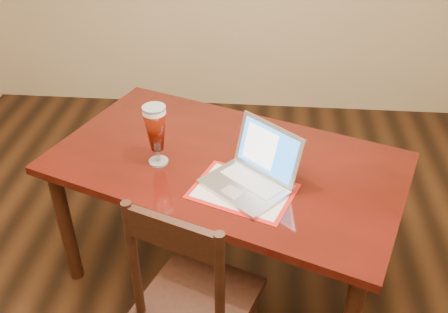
{
  "coord_description": "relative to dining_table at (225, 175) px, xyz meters",
  "views": [
    {
      "loc": [
        0.22,
        -1.55,
        2.2
      ],
      "look_at": [
        0.05,
        0.38,
        0.87
      ],
      "focal_mm": 40.0,
      "sensor_mm": 36.0,
      "label": 1
    }
  ],
  "objects": [
    {
      "name": "dining_table",
      "position": [
        0.0,
        0.0,
        0.0
      ],
      "size": [
        1.93,
        1.49,
        1.1
      ],
      "rotation": [
        0.0,
        0.0,
        -0.36
      ],
      "color": "#460E09",
      "rests_on": "ground"
    },
    {
      "name": "dining_chair",
      "position": [
        -0.07,
        -0.62,
        -0.21
      ],
      "size": [
        0.58,
        0.56,
        1.07
      ],
      "rotation": [
        0.0,
        0.0,
        -0.36
      ],
      "color": "black",
      "rests_on": "ground"
    }
  ]
}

